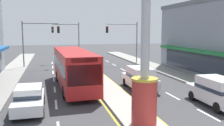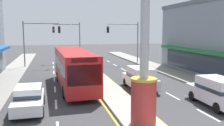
# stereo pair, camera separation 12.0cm
# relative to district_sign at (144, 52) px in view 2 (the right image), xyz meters

# --- Properties ---
(median_strip) EXTENTS (2.12, 52.00, 0.14)m
(median_strip) POSITION_rel_district_sign_xyz_m (-0.00, 13.90, -3.86)
(median_strip) COLOR #A39E93
(median_strip) RESTS_ON ground
(sidewalk_left) EXTENTS (2.81, 60.00, 0.18)m
(sidewalk_left) POSITION_rel_district_sign_xyz_m (-9.06, 11.90, -3.84)
(sidewalk_left) COLOR gray
(sidewalk_left) RESTS_ON ground
(sidewalk_right) EXTENTS (2.81, 60.00, 0.18)m
(sidewalk_right) POSITION_rel_district_sign_xyz_m (9.06, 11.90, -3.84)
(sidewalk_right) COLOR gray
(sidewalk_right) RESTS_ON ground
(lane_markings) EXTENTS (8.86, 52.00, 0.01)m
(lane_markings) POSITION_rel_district_sign_xyz_m (-0.00, 12.55, -3.93)
(lane_markings) COLOR silver
(lane_markings) RESTS_ON ground
(district_sign) EXTENTS (6.45, 1.38, 8.45)m
(district_sign) POSITION_rel_district_sign_xyz_m (0.00, 0.00, 0.00)
(district_sign) COLOR #B7332D
(district_sign) RESTS_ON median_strip
(traffic_light_left_side) EXTENTS (4.86, 0.46, 6.20)m
(traffic_light_left_side) POSITION_rel_district_sign_xyz_m (-6.29, 22.78, 0.31)
(traffic_light_left_side) COLOR slate
(traffic_light_left_side) RESTS_ON ground
(traffic_light_right_side) EXTENTS (4.86, 0.46, 6.20)m
(traffic_light_right_side) POSITION_rel_district_sign_xyz_m (6.29, 23.31, 0.31)
(traffic_light_right_side) COLOR slate
(traffic_light_right_side) RESTS_ON ground
(traffic_light_median_far) EXTENTS (4.20, 0.46, 6.20)m
(traffic_light_median_far) POSITION_rel_district_sign_xyz_m (-1.68, 27.06, 0.26)
(traffic_light_median_far) COLOR slate
(traffic_light_median_far) RESTS_ON ground
(sedan_near_right_lane) EXTENTS (1.86, 4.31, 1.53)m
(sedan_near_right_lane) POSITION_rel_district_sign_xyz_m (-6.01, 4.15, -3.15)
(sedan_near_right_lane) COLOR white
(sedan_near_right_lane) RESTS_ON ground
(suv_far_right_lane) EXTENTS (2.05, 4.64, 1.90)m
(suv_far_right_lane) POSITION_rel_district_sign_xyz_m (6.01, 2.17, -2.95)
(suv_far_right_lane) COLOR white
(suv_far_right_lane) RESTS_ON ground
(suv_near_left_lane) EXTENTS (2.02, 4.63, 1.90)m
(suv_near_left_lane) POSITION_rel_district_sign_xyz_m (2.71, 7.80, -2.95)
(suv_near_left_lane) COLOR silver
(suv_near_left_lane) RESTS_ON ground
(bus_mid_left_lane) EXTENTS (3.00, 11.30, 3.26)m
(bus_mid_left_lane) POSITION_rel_district_sign_xyz_m (-2.71, 9.86, -2.07)
(bus_mid_left_lane) COLOR #B21E1E
(bus_mid_left_lane) RESTS_ON ground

